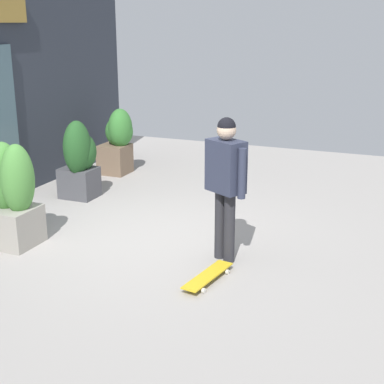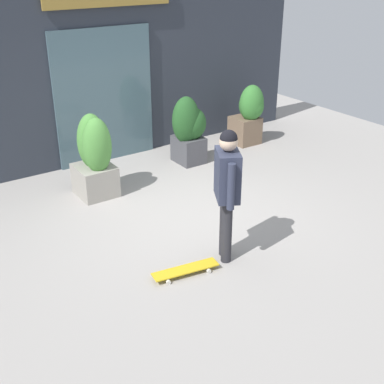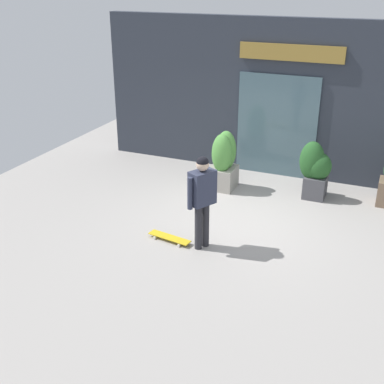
# 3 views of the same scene
# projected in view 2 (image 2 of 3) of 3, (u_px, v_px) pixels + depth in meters

# --- Properties ---
(ground_plane) EXTENTS (12.00, 12.00, 0.00)m
(ground_plane) POSITION_uv_depth(u_px,v_px,m) (190.00, 217.00, 7.43)
(ground_plane) COLOR #9E9993
(building_facade) EXTENTS (8.59, 0.31, 3.59)m
(building_facade) POSITION_uv_depth(u_px,v_px,m) (96.00, 62.00, 8.82)
(building_facade) COLOR #2D333D
(building_facade) RESTS_ON ground_plane
(skateboarder) EXTENTS (0.44, 0.55, 1.70)m
(skateboarder) POSITION_uv_depth(u_px,v_px,m) (227.00, 183.00, 6.00)
(skateboarder) COLOR #28282D
(skateboarder) RESTS_ON ground_plane
(skateboard) EXTENTS (0.85, 0.32, 0.08)m
(skateboard) POSITION_uv_depth(u_px,v_px,m) (185.00, 270.00, 6.08)
(skateboard) COLOR gold
(skateboard) RESTS_ON ground_plane
(planter_box_left) EXTENTS (0.68, 0.55, 1.26)m
(planter_box_left) POSITION_uv_depth(u_px,v_px,m) (189.00, 130.00, 9.05)
(planter_box_left) COLOR #47474C
(planter_box_left) RESTS_ON ground_plane
(planter_box_right) EXTENTS (0.58, 0.57, 1.20)m
(planter_box_right) POSITION_uv_depth(u_px,v_px,m) (249.00, 113.00, 10.01)
(planter_box_right) COLOR brown
(planter_box_right) RESTS_ON ground_plane
(planter_box_mid) EXTENTS (0.57, 0.65, 1.31)m
(planter_box_mid) POSITION_uv_depth(u_px,v_px,m) (95.00, 157.00, 7.84)
(planter_box_mid) COLOR gray
(planter_box_mid) RESTS_ON ground_plane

